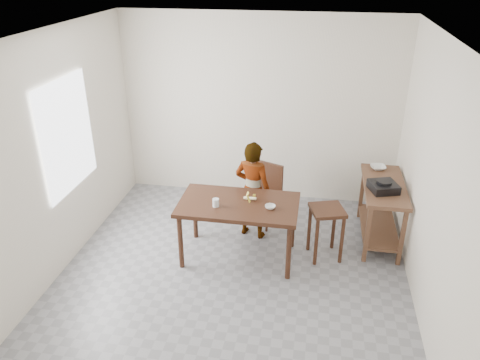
% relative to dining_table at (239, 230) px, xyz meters
% --- Properties ---
extents(floor, '(4.00, 4.00, 0.04)m').
position_rel_dining_table_xyz_m(floor, '(0.00, -0.30, -0.40)').
color(floor, gray).
rests_on(floor, ground).
extents(ceiling, '(4.00, 4.00, 0.04)m').
position_rel_dining_table_xyz_m(ceiling, '(0.00, -0.30, 2.35)').
color(ceiling, white).
rests_on(ceiling, wall_back).
extents(wall_back, '(4.00, 0.04, 2.70)m').
position_rel_dining_table_xyz_m(wall_back, '(0.00, 1.72, 0.98)').
color(wall_back, silver).
rests_on(wall_back, ground).
extents(wall_front, '(4.00, 0.04, 2.70)m').
position_rel_dining_table_xyz_m(wall_front, '(0.00, -2.32, 0.98)').
color(wall_front, silver).
rests_on(wall_front, ground).
extents(wall_left, '(0.04, 4.00, 2.70)m').
position_rel_dining_table_xyz_m(wall_left, '(-2.02, -0.30, 0.98)').
color(wall_left, silver).
rests_on(wall_left, ground).
extents(wall_right, '(0.04, 4.00, 2.70)m').
position_rel_dining_table_xyz_m(wall_right, '(2.02, -0.30, 0.98)').
color(wall_right, silver).
rests_on(wall_right, ground).
extents(window_pane, '(0.02, 1.10, 1.30)m').
position_rel_dining_table_xyz_m(window_pane, '(-1.97, -0.10, 1.12)').
color(window_pane, white).
rests_on(window_pane, wall_left).
extents(dining_table, '(1.40, 0.80, 0.75)m').
position_rel_dining_table_xyz_m(dining_table, '(0.00, 0.00, 0.00)').
color(dining_table, '#381E12').
rests_on(dining_table, floor).
extents(prep_counter, '(0.50, 1.20, 0.80)m').
position_rel_dining_table_xyz_m(prep_counter, '(1.72, 0.70, 0.03)').
color(prep_counter, brown).
rests_on(prep_counter, floor).
extents(child, '(0.55, 0.43, 1.31)m').
position_rel_dining_table_xyz_m(child, '(0.09, 0.53, 0.28)').
color(child, white).
rests_on(child, floor).
extents(dining_chair, '(0.53, 0.53, 0.83)m').
position_rel_dining_table_xyz_m(dining_chair, '(0.18, 0.86, 0.04)').
color(dining_chair, '#381E12').
rests_on(dining_chair, floor).
extents(stool, '(0.48, 0.48, 0.67)m').
position_rel_dining_table_xyz_m(stool, '(1.03, 0.19, -0.04)').
color(stool, '#381E12').
rests_on(stool, floor).
extents(glass_tumbler, '(0.08, 0.08, 0.10)m').
position_rel_dining_table_xyz_m(glass_tumbler, '(-0.24, -0.12, 0.42)').
color(glass_tumbler, silver).
rests_on(glass_tumbler, dining_table).
extents(small_bowl, '(0.16, 0.16, 0.04)m').
position_rel_dining_table_xyz_m(small_bowl, '(0.38, -0.07, 0.39)').
color(small_bowl, white).
rests_on(small_bowl, dining_table).
extents(banana, '(0.19, 0.14, 0.06)m').
position_rel_dining_table_xyz_m(banana, '(0.12, 0.09, 0.41)').
color(banana, '#F0C75A').
rests_on(banana, dining_table).
extents(serving_bowl, '(0.23, 0.23, 0.05)m').
position_rel_dining_table_xyz_m(serving_bowl, '(1.68, 1.14, 0.45)').
color(serving_bowl, white).
rests_on(serving_bowl, prep_counter).
extents(gas_burner, '(0.39, 0.39, 0.10)m').
position_rel_dining_table_xyz_m(gas_burner, '(1.68, 0.51, 0.48)').
color(gas_burner, black).
rests_on(gas_burner, prep_counter).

